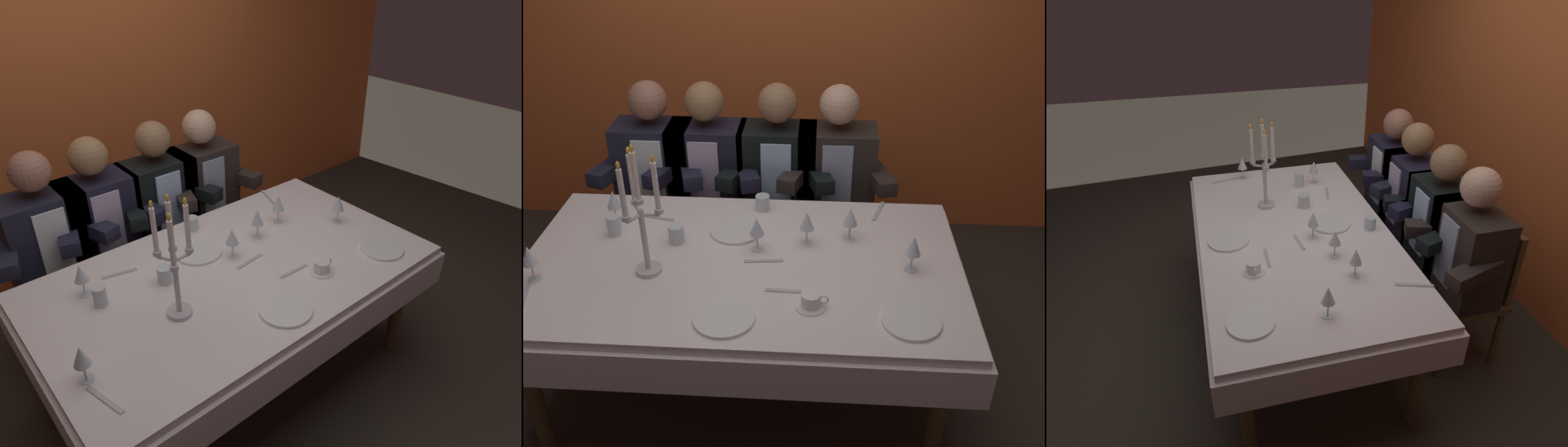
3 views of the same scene
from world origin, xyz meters
TOP-DOWN VIEW (x-y plane):
  - ground_plane at (0.00, 0.00)m, footprint 12.00×12.00m
  - back_wall at (0.00, 1.66)m, footprint 6.00×0.12m
  - dining_table at (0.00, 0.00)m, footprint 1.94×1.14m
  - candelabra at (-0.38, -0.10)m, footprint 0.15×0.17m
  - dinner_plate_0 at (-0.02, -0.39)m, footprint 0.24×0.24m
  - dinner_plate_1 at (-0.05, 0.23)m, footprint 0.24×0.24m
  - dinner_plate_2 at (0.69, -0.36)m, footprint 0.22×0.22m
  - wine_glass_0 at (0.73, -0.02)m, footprint 0.07×0.07m
  - wine_glass_1 at (0.28, 0.15)m, footprint 0.07×0.07m
  - wine_glass_2 at (-0.64, 0.29)m, footprint 0.07×0.07m
  - wine_glass_3 at (-0.83, -0.19)m, footprint 0.07×0.07m
  - wine_glass_4 at (0.06, 0.09)m, footprint 0.07×0.07m
  - wine_glass_5 at (0.47, 0.20)m, footprint 0.07×0.07m
  - water_tumbler_0 at (0.05, 0.45)m, footprint 0.07×0.07m
  - water_tumbler_1 at (-0.31, 0.13)m, footprint 0.07×0.07m
  - water_tumbler_2 at (-0.61, 0.17)m, footprint 0.06×0.06m
  - coffee_cup_0 at (0.31, -0.29)m, footprint 0.13×0.12m
  - knife_0 at (-0.82, -0.32)m, footprint 0.06×0.19m
  - fork_1 at (0.21, -0.20)m, footprint 0.17×0.02m
  - knife_2 at (0.62, 0.46)m, footprint 0.08×0.19m
  - fork_3 at (0.10, -0.00)m, footprint 0.17×0.04m
  - fork_4 at (-0.45, 0.33)m, footprint 0.17×0.06m
  - seated_diner_0 at (-0.60, 0.89)m, footprint 0.63×0.48m
  - seated_diner_1 at (-0.29, 0.89)m, footprint 0.63×0.48m
  - seated_diner_2 at (0.10, 0.89)m, footprint 0.63×0.48m
  - seated_diner_3 at (0.42, 0.89)m, footprint 0.63×0.48m

SIDE VIEW (x-z plane):
  - ground_plane at x=0.00m, z-range 0.00..0.00m
  - dining_table at x=0.00m, z-range 0.25..0.99m
  - seated_diner_0 at x=-0.60m, z-range 0.12..1.36m
  - seated_diner_1 at x=-0.29m, z-range 0.12..1.36m
  - seated_diner_2 at x=0.10m, z-range 0.12..1.36m
  - seated_diner_3 at x=0.42m, z-range 0.12..1.36m
  - knife_0 at x=-0.82m, z-range 0.74..0.75m
  - fork_1 at x=0.21m, z-range 0.74..0.75m
  - knife_2 at x=0.62m, z-range 0.74..0.75m
  - fork_3 at x=0.10m, z-range 0.74..0.75m
  - fork_4 at x=-0.45m, z-range 0.74..0.75m
  - dinner_plate_0 at x=-0.02m, z-range 0.74..0.75m
  - dinner_plate_1 at x=-0.05m, z-range 0.74..0.75m
  - dinner_plate_2 at x=0.69m, z-range 0.74..0.75m
  - coffee_cup_0 at x=0.31m, z-range 0.74..0.80m
  - water_tumbler_0 at x=0.05m, z-range 0.74..0.82m
  - water_tumbler_1 at x=-0.31m, z-range 0.74..0.82m
  - water_tumbler_2 at x=-0.61m, z-range 0.74..0.84m
  - wine_glass_0 at x=0.73m, z-range 0.77..0.94m
  - wine_glass_1 at x=0.28m, z-range 0.77..0.94m
  - wine_glass_2 at x=-0.64m, z-range 0.77..0.94m
  - wine_glass_3 at x=-0.83m, z-range 0.77..0.94m
  - wine_glass_5 at x=0.47m, z-range 0.77..0.94m
  - wine_glass_4 at x=0.06m, z-range 0.77..0.94m
  - candelabra at x=-0.38m, z-range 0.71..1.29m
  - back_wall at x=0.00m, z-range 0.00..2.70m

